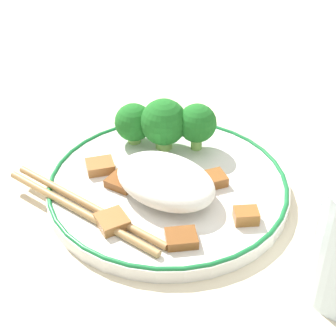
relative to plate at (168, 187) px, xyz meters
The scene contains 13 objects.
ground_plane 0.01m from the plate, ahead, with size 3.00×3.00×0.00m, color beige.
plate is the anchor object (origin of this frame).
rice_mound 0.03m from the plate, 59.01° to the right, with size 0.11×0.08×0.04m.
broccoli_back_left 0.08m from the plate, 102.26° to the left, with size 0.05×0.05×0.06m.
broccoli_back_center 0.08m from the plate, 132.61° to the left, with size 0.05×0.05×0.06m.
broccoli_back_right 0.10m from the plate, 155.07° to the left, with size 0.05×0.05×0.05m.
meat_near_front 0.10m from the plate, ahead, with size 0.03×0.03×0.01m.
meat_near_left 0.04m from the plate, 34.68° to the left, with size 0.04×0.04×0.01m.
meat_near_right 0.09m from the plate, 89.54° to the right, with size 0.04×0.04×0.01m.
meat_near_back 0.05m from the plate, 138.63° to the right, with size 0.03×0.03×0.01m.
meat_on_rice_edge 0.09m from the plate, 43.53° to the right, with size 0.04×0.04×0.01m.
meat_mid_left 0.08m from the plate, 158.53° to the right, with size 0.04×0.04×0.01m.
chopsticks 0.10m from the plate, 112.68° to the right, with size 0.20×0.03×0.01m.
Camera 1 is at (0.30, -0.38, 0.39)m, focal length 60.00 mm.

